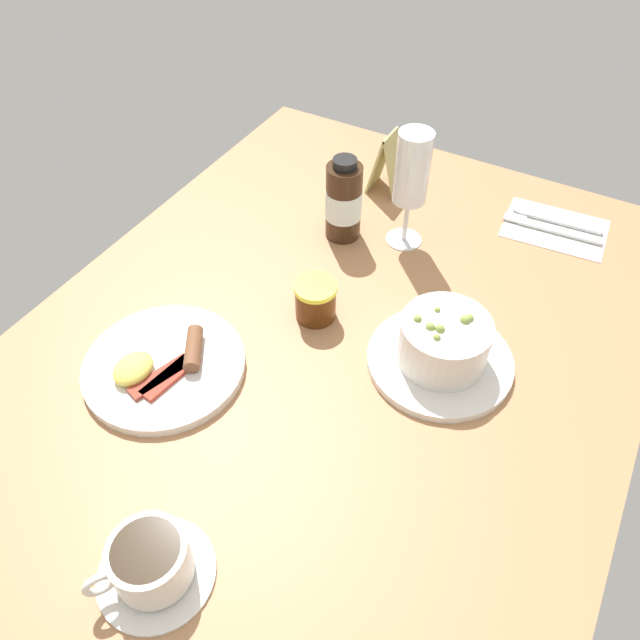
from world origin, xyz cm
name	(u,v)px	position (x,y,z in cm)	size (l,w,h in cm)	color
ground_plane	(332,344)	(0.00, 0.00, -1.50)	(110.00, 84.00, 3.00)	#A8754C
porridge_bowl	(443,346)	(3.01, -15.35, 3.75)	(20.12, 20.12, 8.79)	silver
cutlery_setting	(552,226)	(41.01, -21.03, 0.26)	(13.42, 17.79, 0.90)	silver
coffee_cup	(151,563)	(-39.14, 0.05, 3.02)	(12.65, 12.65, 6.33)	silver
wine_glass	(414,174)	(25.43, -0.32, 13.08)	(6.07, 6.07, 19.96)	white
jam_jar	(316,300)	(2.75, 4.24, 3.08)	(6.29, 6.29, 6.09)	#50280D
sauce_bottle_brown	(344,201)	(21.79, 9.76, 6.74)	(6.03, 6.03, 14.59)	#382314
breakfast_plate	(163,366)	(-16.64, 17.22, 0.96)	(22.13, 22.13, 3.70)	silver
menu_card	(388,163)	(37.27, 8.90, 5.67)	(5.74, 5.97, 11.44)	tan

